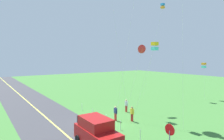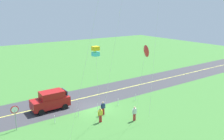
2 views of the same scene
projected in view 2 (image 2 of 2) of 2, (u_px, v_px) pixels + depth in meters
ground_plane at (96, 109)px, 28.11m from camera, size 120.00×120.00×0.10m
asphalt_road at (80, 99)px, 31.27m from camera, size 120.00×7.00×0.00m
road_centre_stripe at (80, 99)px, 31.27m from camera, size 120.00×0.16×0.00m
car_suv_foreground at (51, 100)px, 27.67m from camera, size 4.40×2.12×2.24m
stop_sign at (15, 113)px, 22.72m from camera, size 0.76×0.08×2.56m
person_adult_near at (135, 113)px, 24.91m from camera, size 0.58×0.22×1.60m
person_adult_companion at (100, 115)px, 24.55m from camera, size 0.58×0.22×1.60m
person_child_watcher at (103, 108)px, 26.26m from camera, size 0.58×0.22×1.60m
kite_red_low at (145, 51)px, 21.21m from camera, size 0.91×2.58×8.47m
kite_blue_mid at (96, 51)px, 20.55m from camera, size 1.77×2.04×8.45m
fence_post_0 at (135, 97)px, 30.51m from camera, size 0.05×0.05×0.90m
fence_post_1 at (118, 102)px, 28.96m from camera, size 0.05×0.05×0.90m
fence_post_2 at (98, 108)px, 27.33m from camera, size 0.05×0.05×0.90m
fence_post_3 at (78, 113)px, 25.95m from camera, size 0.05×0.05×0.90m
fence_post_4 at (55, 119)px, 24.44m from camera, size 0.05×0.05×0.90m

